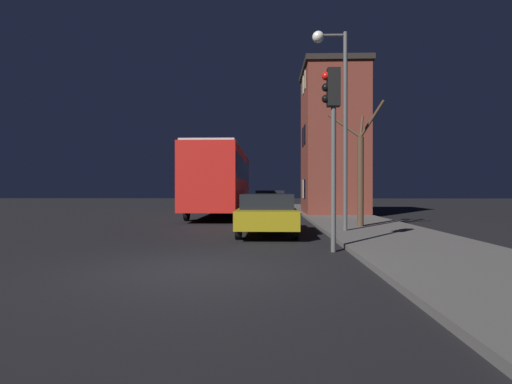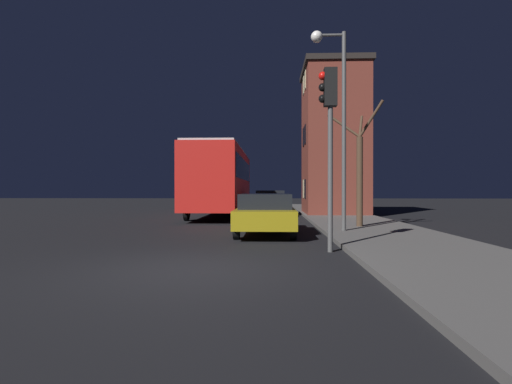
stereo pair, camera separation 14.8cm
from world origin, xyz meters
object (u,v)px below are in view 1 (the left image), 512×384
(car_mid_lane, at_px, (270,202))
(car_near_lane, at_px, (267,212))
(traffic_light, at_px, (332,120))
(bus, at_px, (221,177))
(bare_tree, at_px, (360,171))
(streetlamp, at_px, (337,100))

(car_mid_lane, bearing_deg, car_near_lane, -90.78)
(traffic_light, relative_size, car_near_lane, 0.91)
(car_mid_lane, bearing_deg, bus, -168.76)
(bare_tree, height_order, bus, bare_tree)
(traffic_light, xyz_separation_m, bus, (-4.19, 12.95, -0.92))
(car_near_lane, bearing_deg, streetlamp, 0.35)
(streetlamp, bearing_deg, bus, 118.38)
(car_near_lane, bearing_deg, bare_tree, 25.08)
(streetlamp, height_order, traffic_light, streetlamp)
(streetlamp, distance_m, traffic_light, 4.10)
(streetlamp, height_order, car_mid_lane, streetlamp)
(bare_tree, xyz_separation_m, bus, (-6.09, 7.54, 0.02))
(traffic_light, distance_m, bare_tree, 5.81)
(streetlamp, bearing_deg, car_near_lane, -179.65)
(streetlamp, relative_size, car_near_lane, 1.39)
(streetlamp, xyz_separation_m, car_mid_lane, (-2.18, 9.69, -3.72))
(car_mid_lane, bearing_deg, streetlamp, -77.31)
(car_mid_lane, bearing_deg, bare_tree, -67.63)
(bus, height_order, car_mid_lane, bus)
(streetlamp, xyz_separation_m, car_near_lane, (-2.31, -0.01, -3.74))
(streetlamp, bearing_deg, traffic_light, -101.21)
(bus, bearing_deg, car_near_lane, -74.00)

